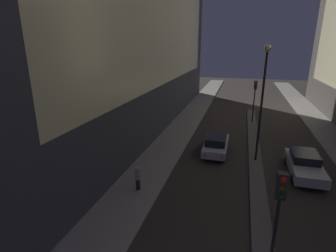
{
  "coord_description": "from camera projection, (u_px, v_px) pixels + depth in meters",
  "views": [
    {
      "loc": [
        -1.48,
        -4.51,
        8.57
      ],
      "look_at": [
        -8.39,
        20.11,
        0.5
      ],
      "focal_mm": 28.0,
      "sensor_mm": 36.0,
      "label": 1
    }
  ],
  "objects": [
    {
      "name": "median_strip",
      "position": [
        255.0,
        154.0,
        21.06
      ],
      "size": [
        0.97,
        30.12,
        0.14
      ],
      "color": "#56544F",
      "rests_on": "ground"
    },
    {
      "name": "traffic_light_near",
      "position": [
        279.0,
        207.0,
        8.47
      ],
      "size": [
        0.32,
        0.42,
        4.59
      ],
      "color": "black",
      "rests_on": "median_strip"
    },
    {
      "name": "traffic_light_mid",
      "position": [
        255.0,
        92.0,
        28.52
      ],
      "size": [
        0.32,
        0.42,
        4.59
      ],
      "color": "black",
      "rests_on": "median_strip"
    },
    {
      "name": "street_lamp",
      "position": [
        264.0,
        83.0,
        18.12
      ],
      "size": [
        0.54,
        0.54,
        8.41
      ],
      "color": "black",
      "rests_on": "median_strip"
    },
    {
      "name": "car_left_lane",
      "position": [
        216.0,
        144.0,
        21.25
      ],
      "size": [
        1.8,
        4.52,
        1.49
      ],
      "color": "#B2B2B7",
      "rests_on": "ground"
    },
    {
      "name": "car_right_lane",
      "position": [
        305.0,
        164.0,
        17.74
      ],
      "size": [
        1.93,
        4.79,
        1.51
      ],
      "color": "#B2B2B7",
      "rests_on": "ground"
    },
    {
      "name": "pedestrian_on_left_sidewalk",
      "position": [
        138.0,
        177.0,
        15.62
      ],
      "size": [
        0.35,
        0.35,
        1.54
      ],
      "color": "black",
      "rests_on": "sidewalk_left"
    }
  ]
}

